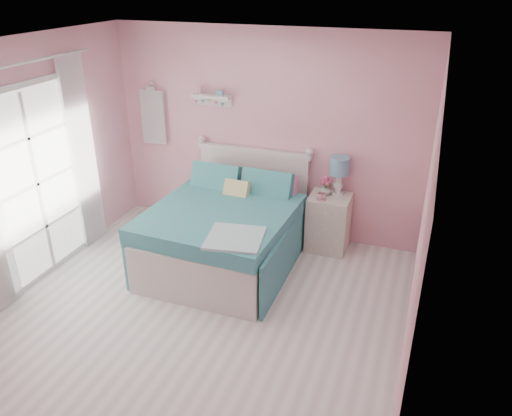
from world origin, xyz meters
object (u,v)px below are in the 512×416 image
Objects in this scene: nightstand at (328,223)px; table_lamp at (339,169)px; bed at (226,232)px; vase at (326,189)px; teacup at (321,197)px.

nightstand is 1.50× the size of table_lamp.
table_lamp is (1.12, 0.83, 0.64)m from bed.
table_lamp is at bearing 29.79° from vase.
bed is 19.13× the size of teacup.
nightstand is at bearing -28.67° from vase.
bed is 14.40× the size of vase.
table_lamp reaches higher than nightstand.
bed is 4.19× the size of table_lamp.
bed is 2.79× the size of nightstand.
bed reaches higher than teacup.
table_lamp is 3.44× the size of vase.
bed is 1.19m from teacup.
table_lamp reaches higher than teacup.
table_lamp is (0.06, 0.11, 0.68)m from nightstand.
table_lamp reaches higher than vase.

